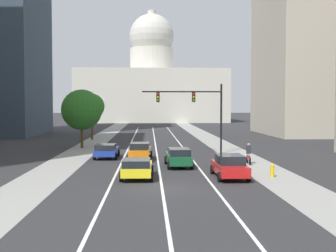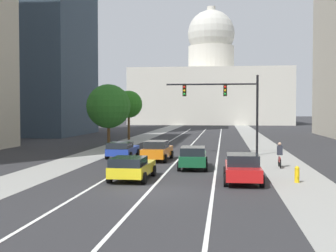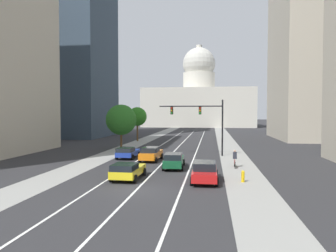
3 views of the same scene
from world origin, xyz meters
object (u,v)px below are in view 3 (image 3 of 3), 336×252
cyclist (235,159)px  car_yellow (128,170)px  street_tree_mid_left (137,117)px  fire_hydrant (243,176)px  capitol_building (199,102)px  car_blue (127,152)px  traffic_signal_mast (202,117)px  car_red (205,171)px  street_tree_near_left (121,120)px  car_orange (151,154)px  car_green (174,160)px

cyclist → car_yellow: bearing=127.9°
street_tree_mid_left → car_yellow: bearing=-77.8°
fire_hydrant → capitol_building: bearing=94.3°
capitol_building → car_blue: size_ratio=9.85×
capitol_building → traffic_signal_mast: bearing=-87.4°
car_red → fire_hydrant: size_ratio=5.24×
car_yellow → street_tree_near_left: size_ratio=0.67×
car_orange → cyclist: size_ratio=2.64×
car_green → car_orange: size_ratio=1.02×
car_orange → traffic_signal_mast: (5.49, 5.15, 4.00)m
car_green → traffic_signal_mast: traffic_signal_mast is taller
car_blue → traffic_signal_mast: traffic_signal_mast is taller
car_blue → car_green: (6.12, -5.75, 0.06)m
car_blue → car_green: car_green is taller
capitol_building → car_red: bearing=-87.4°
traffic_signal_mast → street_tree_near_left: (-12.23, 6.22, -0.54)m
fire_hydrant → car_blue: bearing=137.8°
car_red → car_yellow: size_ratio=1.09×
car_red → street_tree_mid_left: 35.83m
car_yellow → capitol_building: bearing=0.3°
capitol_building → street_tree_near_left: size_ratio=6.34×
car_red → fire_hydrant: car_red is taller
car_green → street_tree_near_left: size_ratio=0.70×
car_blue → street_tree_near_left: (-3.69, 10.00, 3.55)m
cyclist → car_green: bearing=103.3°
car_orange → cyclist: 9.40m
car_blue → car_yellow: 11.55m
car_green → fire_hydrant: 7.92m
car_orange → fire_hydrant: (9.02, -9.59, -0.34)m
capitol_building → street_tree_near_left: bearing=-95.9°
fire_hydrant → street_tree_mid_left: size_ratio=0.14×
car_yellow → car_green: bearing=-28.5°
fire_hydrant → car_red: bearing=-177.8°
car_blue → car_red: bearing=-139.2°
car_blue → fire_hydrant: size_ratio=4.63×
car_green → traffic_signal_mast: size_ratio=0.58×
capitol_building → cyclist: bearing=-85.5°
capitol_building → traffic_signal_mast: capitol_building is taller
traffic_signal_mast → street_tree_mid_left: bearing=124.8°
car_red → traffic_signal_mast: 15.40m
fire_hydrant → street_tree_near_left: street_tree_near_left is taller
car_blue → car_green: 8.40m
street_tree_mid_left → street_tree_near_left: street_tree_near_left is taller
car_orange → street_tree_mid_left: size_ratio=0.71×
car_green → street_tree_mid_left: (-10.22, 27.74, 3.81)m
traffic_signal_mast → street_tree_mid_left: 22.17m
car_green → car_yellow: (-3.07, -5.39, -0.05)m
street_tree_mid_left → car_orange: bearing=-73.0°
cyclist → car_orange: bearing=71.7°
car_yellow → street_tree_mid_left: street_tree_mid_left is taller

